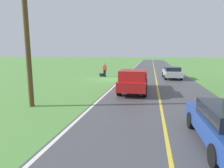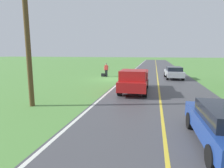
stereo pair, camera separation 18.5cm
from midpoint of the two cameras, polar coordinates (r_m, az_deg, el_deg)
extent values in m
plane|color=#568E42|center=(22.03, -0.43, 1.46)|extent=(200.00, 200.00, 0.00)
cube|color=#47474C|center=(21.56, 13.01, 1.04)|extent=(8.20, 120.00, 0.00)
cube|color=silver|center=(21.82, 2.66, 1.38)|extent=(0.16, 117.60, 0.00)
cube|color=gold|center=(21.56, 13.01, 1.05)|extent=(0.14, 117.60, 0.00)
cylinder|color=black|center=(24.15, -2.30, 3.22)|extent=(0.18, 0.18, 0.88)
cylinder|color=black|center=(24.45, -2.62, 3.29)|extent=(0.18, 0.18, 0.88)
cube|color=red|center=(24.23, -2.47, 4.97)|extent=(0.41, 0.28, 0.58)
sphere|color=tan|center=(24.20, -2.48, 5.93)|extent=(0.23, 0.23, 0.23)
sphere|color=#4C564C|center=(24.20, -2.48, 6.10)|extent=(0.20, 0.20, 0.20)
cube|color=#234C2D|center=(24.42, -2.33, 5.08)|extent=(0.33, 0.22, 0.44)
cylinder|color=tan|center=(24.14, -1.89, 4.70)|extent=(0.10, 0.10, 0.58)
cylinder|color=tan|center=(24.30, -3.07, 4.72)|extent=(0.10, 0.10, 0.58)
cube|color=black|center=(24.41, -3.43, 2.74)|extent=(0.47, 0.23, 0.43)
cube|color=#B21919|center=(15.16, 6.27, 0.57)|extent=(2.05, 5.42, 0.70)
cube|color=#B21919|center=(13.89, 5.90, 2.71)|extent=(1.86, 2.18, 0.72)
cube|color=black|center=(13.88, 5.91, 3.00)|extent=(1.69, 1.31, 0.43)
cube|color=#B21919|center=(16.11, 9.97, 3.07)|extent=(0.13, 3.02, 0.45)
cube|color=#B21919|center=(16.25, 3.33, 3.26)|extent=(0.13, 3.02, 0.45)
cube|color=#B21919|center=(17.65, 7.03, 3.70)|extent=(1.84, 0.12, 0.45)
cylinder|color=black|center=(13.45, 9.43, -2.17)|extent=(0.31, 0.80, 0.80)
cylinder|color=black|center=(13.62, 1.83, -1.90)|extent=(0.31, 0.80, 0.80)
cylinder|color=black|center=(16.70, 9.78, 0.10)|extent=(0.31, 0.80, 0.80)
cylinder|color=black|center=(16.83, 3.65, 0.29)|extent=(0.31, 0.80, 0.80)
cylinder|color=black|center=(8.56, 22.28, -10.09)|extent=(0.26, 0.67, 0.66)
cylinder|color=black|center=(6.08, 28.02, -18.78)|extent=(0.26, 0.67, 0.66)
cube|color=#B2B7C1|center=(23.79, 17.41, 3.17)|extent=(2.01, 4.47, 0.62)
cube|color=black|center=(23.54, 17.54, 4.43)|extent=(1.71, 2.43, 0.46)
cylinder|color=black|center=(25.10, 15.04, 2.89)|extent=(0.26, 0.67, 0.66)
cylinder|color=black|center=(25.32, 18.85, 2.76)|extent=(0.26, 0.67, 0.66)
cylinder|color=black|center=(22.34, 15.71, 2.07)|extent=(0.26, 0.67, 0.66)
cylinder|color=black|center=(22.58, 19.97, 1.93)|extent=(0.26, 0.67, 0.66)
cylinder|color=brown|center=(11.67, -24.72, 12.44)|extent=(0.28, 0.28, 7.73)
camera|label=1|loc=(0.09, -90.46, -0.08)|focal=30.23mm
camera|label=2|loc=(0.09, 89.54, 0.08)|focal=30.23mm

